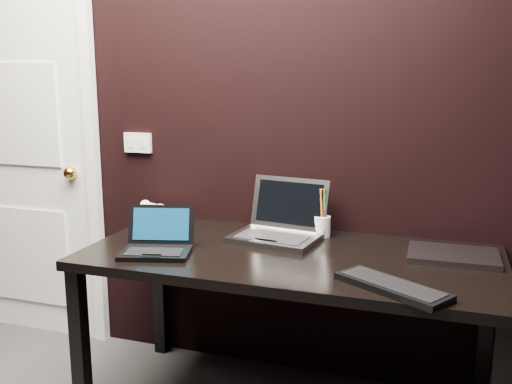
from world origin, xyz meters
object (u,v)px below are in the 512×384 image
(ext_keyboard, at_px, (392,286))
(pen_cup, at_px, (322,225))
(door, at_px, (21,152))
(desk, at_px, (290,271))
(closed_laptop, at_px, (453,255))
(netbook, at_px, (157,244))
(mobile_phone, at_px, (153,224))
(silver_laptop, at_px, (279,228))
(desk_phone, at_px, (159,216))

(ext_keyboard, distance_m, pen_cup, 0.68)
(door, height_order, desk, door)
(pen_cup, bearing_deg, door, 177.01)
(ext_keyboard, xyz_separation_m, closed_laptop, (0.20, 0.43, -0.00))
(netbook, relative_size, mobile_phone, 3.53)
(ext_keyboard, relative_size, pen_cup, 1.90)
(door, xyz_separation_m, mobile_phone, (0.96, -0.26, -0.27))
(mobile_phone, bearing_deg, ext_keyboard, -19.38)
(door, xyz_separation_m, netbook, (1.13, -0.55, -0.27))
(desk, relative_size, netbook, 5.07)
(desk, height_order, closed_laptop, closed_laptop)
(desk, height_order, silver_laptop, silver_laptop)
(pen_cup, bearing_deg, desk, -104.51)
(closed_laptop, height_order, pen_cup, pen_cup)
(door, distance_m, pen_cup, 1.74)
(ext_keyboard, bearing_deg, door, 162.38)
(desk_phone, distance_m, pen_cup, 0.81)
(door, relative_size, desk, 1.26)
(netbook, bearing_deg, desk_phone, 117.15)
(closed_laptop, distance_m, mobile_phone, 1.33)
(door, height_order, silver_laptop, door)
(desk, xyz_separation_m, ext_keyboard, (0.44, -0.29, 0.09))
(desk, height_order, ext_keyboard, ext_keyboard)
(desk_phone, relative_size, pen_cup, 1.15)
(desk_phone, bearing_deg, netbook, -62.85)
(ext_keyboard, height_order, mobile_phone, mobile_phone)
(silver_laptop, bearing_deg, closed_laptop, -3.65)
(ext_keyboard, bearing_deg, pen_cup, 122.60)
(desk, relative_size, ext_keyboard, 4.05)
(silver_laptop, bearing_deg, pen_cup, 28.71)
(door, bearing_deg, desk, -12.82)
(door, distance_m, netbook, 1.28)
(desk, bearing_deg, desk_phone, 162.05)
(door, relative_size, mobile_phone, 22.52)
(desk, distance_m, ext_keyboard, 0.53)
(netbook, distance_m, silver_laptop, 0.55)
(desk_phone, bearing_deg, closed_laptop, -4.01)
(desk_phone, bearing_deg, desk, -17.95)
(mobile_phone, relative_size, pen_cup, 0.43)
(netbook, relative_size, desk_phone, 1.32)
(desk_phone, bearing_deg, mobile_phone, -73.37)
(silver_laptop, bearing_deg, door, 173.10)
(desk_phone, bearing_deg, ext_keyboard, -24.14)
(ext_keyboard, relative_size, closed_laptop, 1.18)
(silver_laptop, bearing_deg, desk, -61.20)
(ext_keyboard, relative_size, mobile_phone, 4.42)
(closed_laptop, xyz_separation_m, mobile_phone, (-1.33, -0.03, 0.02))
(netbook, height_order, silver_laptop, silver_laptop)
(pen_cup, bearing_deg, mobile_phone, -167.17)
(mobile_phone, bearing_deg, desk, -9.06)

